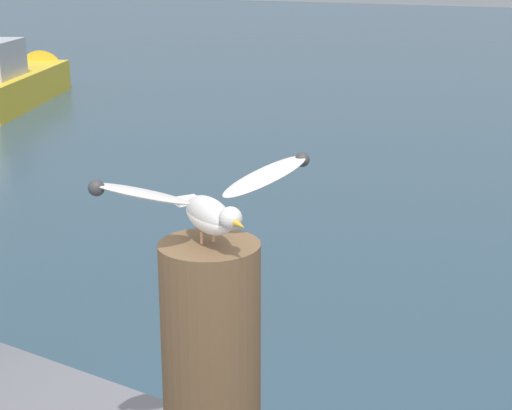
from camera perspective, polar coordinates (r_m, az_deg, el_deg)
The scene contains 3 objects.
mooring_post at distance 2.41m, azimuth -3.22°, elevation -11.32°, with size 0.29×0.29×0.76m, color #4C3823.
seagull at distance 2.21m, azimuth -3.39°, elevation 0.15°, with size 0.42×0.63×0.23m.
boat_yellow at distance 20.01m, azimuth -16.68°, elevation 8.55°, with size 4.02×5.92×1.75m.
Camera 1 is at (1.30, -1.99, 3.17)m, focal length 55.91 mm.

